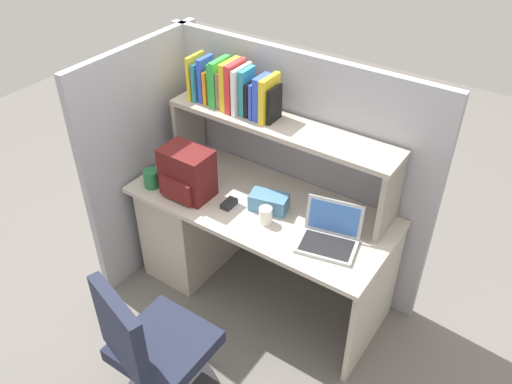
# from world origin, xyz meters

# --- Properties ---
(ground_plane) EXTENTS (8.00, 8.00, 0.00)m
(ground_plane) POSITION_xyz_m (0.00, 0.00, 0.00)
(ground_plane) COLOR slate
(desk) EXTENTS (1.60, 0.70, 0.73)m
(desk) POSITION_xyz_m (-0.39, 0.00, 0.40)
(desk) COLOR beige
(desk) RESTS_ON ground_plane
(cubicle_partition_rear) EXTENTS (1.84, 0.05, 1.55)m
(cubicle_partition_rear) POSITION_xyz_m (0.00, 0.38, 0.78)
(cubicle_partition_rear) COLOR #9E9EA8
(cubicle_partition_rear) RESTS_ON ground_plane
(cubicle_partition_left) EXTENTS (0.05, 1.06, 1.55)m
(cubicle_partition_left) POSITION_xyz_m (-0.85, -0.05, 0.78)
(cubicle_partition_left) COLOR #9E9EA8
(cubicle_partition_left) RESTS_ON ground_plane
(overhead_hutch) EXTENTS (1.44, 0.28, 0.45)m
(overhead_hutch) POSITION_xyz_m (0.00, 0.20, 1.08)
(overhead_hutch) COLOR gray
(overhead_hutch) RESTS_ON desk
(reference_books_on_shelf) EXTENTS (0.58, 0.18, 0.30)m
(reference_books_on_shelf) POSITION_xyz_m (-0.33, 0.20, 1.31)
(reference_books_on_shelf) COLOR yellow
(reference_books_on_shelf) RESTS_ON overhead_hutch
(laptop) EXTENTS (0.36, 0.32, 0.22)m
(laptop) POSITION_xyz_m (0.49, -0.07, 0.78)
(laptop) COLOR #B7BABF
(laptop) RESTS_ON desk
(backpack) EXTENTS (0.30, 0.23, 0.30)m
(backpack) POSITION_xyz_m (-0.42, -0.16, 0.88)
(backpack) COLOR #591919
(backpack) RESTS_ON desk
(computer_mouse) EXTENTS (0.06, 0.11, 0.03)m
(computer_mouse) POSITION_xyz_m (-0.15, -0.12, 0.75)
(computer_mouse) COLOR #262628
(computer_mouse) RESTS_ON desk
(paper_cup) EXTENTS (0.08, 0.08, 0.10)m
(paper_cup) POSITION_xyz_m (0.12, -0.13, 0.78)
(paper_cup) COLOR white
(paper_cup) RESTS_ON desk
(tissue_box) EXTENTS (0.24, 0.17, 0.10)m
(tissue_box) POSITION_xyz_m (0.06, -0.01, 0.78)
(tissue_box) COLOR teal
(tissue_box) RESTS_ON desk
(snack_canister) EXTENTS (0.10, 0.10, 0.11)m
(snack_canister) POSITION_xyz_m (-0.66, -0.23, 0.79)
(snack_canister) COLOR #26723F
(snack_canister) RESTS_ON desk
(office_chair) EXTENTS (0.52, 0.54, 0.93)m
(office_chair) POSITION_xyz_m (0.03, -0.99, 0.39)
(office_chair) COLOR black
(office_chair) RESTS_ON ground_plane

